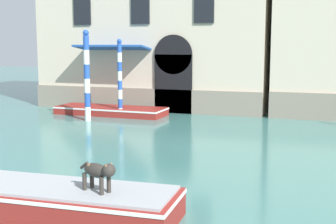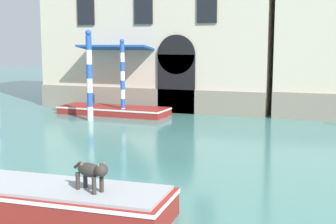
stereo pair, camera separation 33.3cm
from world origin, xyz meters
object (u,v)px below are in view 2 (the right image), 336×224
mooring_pole_0 (123,78)px  mooring_pole_4 (89,75)px  boat_moored_near_palazzo (114,110)px  dog_on_deck (92,171)px  boat_foreground (18,195)px

mooring_pole_0 → mooring_pole_4: bearing=-121.1°
boat_moored_near_palazzo → mooring_pole_4: 2.94m
mooring_pole_4 → dog_on_deck: bearing=-60.0°
mooring_pole_0 → mooring_pole_4: mooring_pole_4 is taller
boat_moored_near_palazzo → mooring_pole_4: (-0.14, -2.18, 1.96)m
dog_on_deck → mooring_pole_0: size_ratio=0.24×
boat_foreground → dog_on_deck: dog_on_deck is taller
mooring_pole_0 → dog_on_deck: bearing=-66.6°
boat_moored_near_palazzo → boat_foreground: bearing=-70.4°
boat_foreground → mooring_pole_4: 12.40m
boat_foreground → boat_moored_near_palazzo: boat_foreground is taller
dog_on_deck → mooring_pole_0: mooring_pole_0 is taller
mooring_pole_4 → boat_moored_near_palazzo: bearing=86.4°
dog_on_deck → mooring_pole_4: bearing=139.8°
boat_moored_near_palazzo → mooring_pole_0: 2.02m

